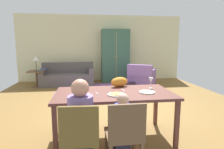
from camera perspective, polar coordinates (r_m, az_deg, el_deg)
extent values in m
cube|color=brown|center=(5.10, -0.24, -8.19)|extent=(6.79, 6.24, 0.02)
cube|color=beige|center=(8.03, -3.20, 7.94)|extent=(6.79, 0.10, 2.70)
cube|color=brown|center=(2.98, 0.67, -5.73)|extent=(1.82, 0.96, 0.04)
cube|color=brown|center=(2.71, -16.79, -16.17)|extent=(0.06, 0.06, 0.72)
cube|color=brown|center=(2.96, 18.97, -14.06)|extent=(0.06, 0.06, 0.72)
cube|color=brown|center=(3.49, -14.61, -10.32)|extent=(0.06, 0.06, 0.72)
cube|color=brown|center=(3.69, 13.05, -9.20)|extent=(0.06, 0.06, 0.72)
cylinder|color=silver|center=(2.82, -9.14, -6.05)|extent=(0.25, 0.25, 0.02)
cylinder|color=#E0954E|center=(2.82, -9.15, -5.76)|extent=(0.17, 0.17, 0.01)
cylinder|color=white|center=(2.80, 1.21, -6.09)|extent=(0.25, 0.25, 0.02)
cylinder|color=gold|center=(2.79, 1.21, -5.79)|extent=(0.17, 0.17, 0.01)
cylinder|color=silver|center=(2.99, 10.55, -5.26)|extent=(0.25, 0.25, 0.02)
cylinder|color=silver|center=(3.30, 11.60, -4.06)|extent=(0.06, 0.06, 0.01)
cylinder|color=silver|center=(3.28, 11.62, -3.24)|extent=(0.01, 0.01, 0.09)
cone|color=silver|center=(3.27, 11.67, -1.70)|extent=(0.07, 0.07, 0.09)
cube|color=silver|center=(2.90, -4.57, -5.71)|extent=(0.05, 0.15, 0.01)
cube|color=silver|center=(3.09, 3.42, -4.74)|extent=(0.03, 0.17, 0.01)
cube|color=brown|center=(2.34, -9.32, -18.20)|extent=(0.44, 0.44, 0.04)
cube|color=brown|center=(2.07, -9.96, -14.93)|extent=(0.42, 0.07, 0.42)
cube|color=brown|center=(2.60, -4.58, -20.82)|extent=(0.04, 0.04, 0.41)
cube|color=brown|center=(2.63, -13.00, -20.68)|extent=(0.04, 0.04, 0.41)
cube|color=#373242|center=(2.56, -8.99, -20.85)|extent=(0.28, 0.36, 0.45)
cylinder|color=#8068B2|center=(2.30, -9.44, -11.96)|extent=(0.30, 0.30, 0.46)
sphere|color=tan|center=(2.20, -9.66, -4.05)|extent=(0.21, 0.21, 0.21)
cube|color=brown|center=(2.38, 3.44, -17.65)|extent=(0.43, 0.43, 0.04)
cube|color=brown|center=(2.11, 4.62, -14.35)|extent=(0.42, 0.05, 0.42)
cube|color=brown|center=(2.68, 6.54, -19.91)|extent=(0.04, 0.04, 0.41)
cube|color=brown|center=(2.62, -1.62, -20.60)|extent=(0.04, 0.04, 0.41)
cube|color=#312C41|center=(2.58, 2.84, -20.58)|extent=(0.19, 0.25, 0.45)
cylinder|color=#424EB9|center=(2.36, 3.20, -12.97)|extent=(0.22, 0.22, 0.33)
sphere|color=beige|center=(2.28, 3.25, -7.52)|extent=(0.15, 0.15, 0.15)
ellipsoid|color=orange|center=(3.34, 2.27, -2.25)|extent=(0.35, 0.26, 0.17)
cube|color=#8D5F9C|center=(6.49, -4.92, -4.34)|extent=(2.60, 1.80, 0.01)
cube|color=#564F4D|center=(7.26, -13.27, -1.45)|extent=(1.94, 0.84, 0.42)
cube|color=#564F4D|center=(7.53, -13.13, 2.08)|extent=(1.94, 0.20, 0.40)
cube|color=#564F4D|center=(7.35, -20.19, 0.81)|extent=(0.18, 0.84, 0.20)
cube|color=#564F4D|center=(7.18, -6.35, 1.12)|extent=(0.18, 0.84, 0.20)
cube|color=#805D9C|center=(6.92, 9.03, -1.83)|extent=(1.16, 1.16, 0.42)
cube|color=#805D9C|center=(6.53, 8.39, 1.19)|extent=(0.83, 0.61, 0.40)
cube|color=#805D9C|center=(6.80, 11.83, 0.55)|extent=(0.58, 0.81, 0.20)
cube|color=#805D9C|center=(6.96, 6.42, 0.87)|extent=(0.58, 0.81, 0.20)
cube|color=#355D46|center=(7.71, 0.98, 5.68)|extent=(1.10, 0.56, 2.10)
cube|color=#B19247|center=(7.43, 1.31, 5.55)|extent=(0.02, 0.01, 1.89)
sphere|color=#B19247|center=(7.42, 0.86, 5.55)|extent=(0.04, 0.04, 0.04)
sphere|color=#B19247|center=(7.43, 1.78, 5.55)|extent=(0.04, 0.04, 0.04)
cube|color=brown|center=(7.19, -21.83, 0.91)|extent=(0.56, 0.56, 0.03)
cylinder|color=brown|center=(7.23, -21.70, -1.37)|extent=(0.08, 0.08, 0.55)
cylinder|color=brown|center=(7.28, -21.58, -3.38)|extent=(0.36, 0.36, 0.03)
cylinder|color=#45412C|center=(7.19, -21.84, 1.10)|extent=(0.16, 0.16, 0.02)
cylinder|color=#45412C|center=(7.17, -21.93, 2.53)|extent=(0.02, 0.02, 0.34)
cone|color=beige|center=(7.15, -22.05, 4.60)|extent=(0.26, 0.26, 0.18)
cube|color=#A53A39|center=(7.16, -20.46, 1.18)|extent=(0.22, 0.16, 0.03)
cube|color=navy|center=(7.18, -20.13, 1.45)|extent=(0.22, 0.16, 0.03)
cube|color=#251B2A|center=(6.32, 5.52, -3.53)|extent=(0.32, 0.16, 0.26)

